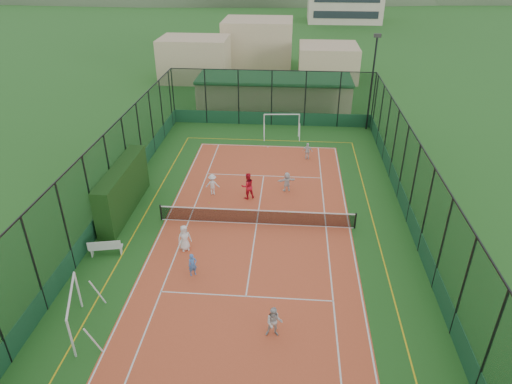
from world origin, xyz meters
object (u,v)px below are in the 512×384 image
(child_near_right, at_px, (274,322))
(child_near_left, at_px, (184,238))
(child_far_left, at_px, (212,185))
(child_far_right, at_px, (308,151))
(futsal_goal_far, at_px, (281,126))
(futsal_goal_near, at_px, (75,313))
(child_near_mid, at_px, (193,265))
(child_far_back, at_px, (287,182))
(white_bench, at_px, (106,247))
(floodlight_ne, at_px, (372,84))
(coach, at_px, (248,186))
(clubhouse, at_px, (274,92))

(child_near_right, bearing_deg, child_near_left, 129.33)
(child_far_left, height_order, child_far_right, child_far_left)
(futsal_goal_far, distance_m, child_far_right, 5.07)
(futsal_goal_near, bearing_deg, child_near_left, -46.72)
(child_near_mid, distance_m, child_far_back, 10.34)
(futsal_goal_near, xyz_separation_m, child_far_back, (8.70, 13.41, -0.31))
(white_bench, bearing_deg, futsal_goal_near, -94.37)
(floodlight_ne, height_order, coach, floodlight_ne)
(floodlight_ne, height_order, child_far_right, floodlight_ne)
(futsal_goal_far, xyz_separation_m, child_near_right, (0.42, -22.89, -0.24))
(child_far_left, bearing_deg, coach, 170.04)
(white_bench, relative_size, child_far_right, 1.31)
(clubhouse, xyz_separation_m, futsal_goal_near, (-7.01, -31.10, -0.58))
(white_bench, bearing_deg, child_near_mid, -27.59)
(floodlight_ne, height_order, futsal_goal_far, floodlight_ne)
(futsal_goal_far, bearing_deg, floodlight_ne, 13.01)
(child_near_left, distance_m, child_far_right, 14.25)
(floodlight_ne, bearing_deg, child_far_left, -131.85)
(child_far_back, distance_m, coach, 2.81)
(floodlight_ne, xyz_separation_m, child_far_back, (-6.91, -12.29, -3.44))
(child_near_mid, height_order, child_far_right, child_far_right)
(futsal_goal_far, xyz_separation_m, coach, (-1.85, -11.07, -0.10))
(child_near_left, distance_m, child_near_mid, 2.28)
(white_bench, relative_size, futsal_goal_near, 0.56)
(futsal_goal_near, bearing_deg, child_near_mid, -64.15)
(clubhouse, bearing_deg, child_near_left, -98.42)
(child_near_left, xyz_separation_m, child_near_mid, (0.87, -2.10, -0.14))
(futsal_goal_near, height_order, child_near_right, futsal_goal_near)
(floodlight_ne, relative_size, white_bench, 4.78)
(futsal_goal_near, distance_m, child_far_left, 13.09)
(child_near_right, relative_size, child_far_back, 1.10)
(coach, bearing_deg, child_near_left, 37.09)
(futsal_goal_far, height_order, child_far_back, futsal_goal_far)
(floodlight_ne, relative_size, coach, 4.63)
(floodlight_ne, xyz_separation_m, white_bench, (-16.40, -20.27, -3.64))
(white_bench, xyz_separation_m, child_far_left, (4.60, 7.09, 0.25))
(clubhouse, relative_size, coach, 8.52)
(child_far_back, xyz_separation_m, coach, (-2.53, -1.22, 0.22))
(white_bench, relative_size, child_far_back, 1.28)
(floodlight_ne, bearing_deg, child_near_mid, -117.86)
(white_bench, height_order, child_near_mid, child_near_mid)
(futsal_goal_far, xyz_separation_m, child_far_back, (0.68, -9.85, -0.31))
(clubhouse, bearing_deg, child_far_back, -84.54)
(white_bench, xyz_separation_m, child_far_right, (10.97, 13.26, 0.19))
(child_near_left, relative_size, coach, 0.85)
(floodlight_ne, xyz_separation_m, futsal_goal_far, (-7.59, -2.44, -3.13))
(white_bench, relative_size, coach, 0.97)
(child_near_left, bearing_deg, white_bench, 162.42)
(child_near_mid, distance_m, child_far_left, 8.43)
(clubhouse, distance_m, white_bench, 26.85)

